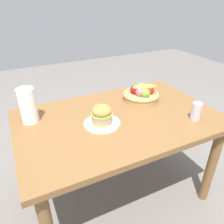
% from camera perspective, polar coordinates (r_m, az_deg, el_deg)
% --- Properties ---
extents(ground_plane, '(8.00, 8.00, 0.00)m').
position_cam_1_polar(ground_plane, '(2.02, 1.41, -19.97)').
color(ground_plane, slate).
extents(dining_table, '(1.40, 0.90, 0.75)m').
position_cam_1_polar(dining_table, '(1.59, 1.69, -4.48)').
color(dining_table, brown).
rests_on(dining_table, ground_plane).
extents(plate, '(0.24, 0.24, 0.01)m').
position_cam_1_polar(plate, '(1.46, -2.63, -2.97)').
color(plate, white).
rests_on(plate, dining_table).
extents(sandwich, '(0.14, 0.14, 0.13)m').
position_cam_1_polar(sandwich, '(1.42, -2.69, -0.61)').
color(sandwich, tan).
rests_on(sandwich, plate).
extents(soda_can, '(0.07, 0.07, 0.13)m').
position_cam_1_polar(soda_can, '(1.59, 21.19, 0.18)').
color(soda_can, silver).
rests_on(soda_can, dining_table).
extents(fruit_basket, '(0.29, 0.29, 0.14)m').
position_cam_1_polar(fruit_basket, '(1.78, 7.66, 4.58)').
color(fruit_basket, tan).
rests_on(fruit_basket, dining_table).
extents(paper_towel_roll, '(0.11, 0.11, 0.24)m').
position_cam_1_polar(paper_towel_roll, '(1.53, -21.16, 1.53)').
color(paper_towel_roll, white).
rests_on(paper_towel_roll, dining_table).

